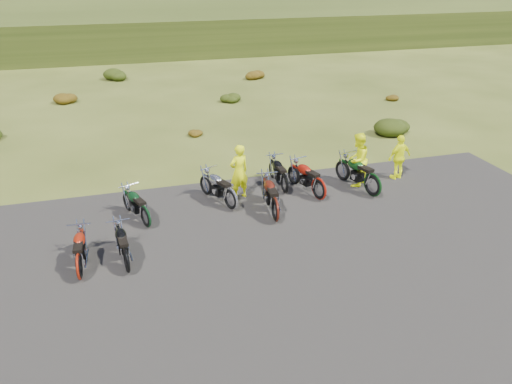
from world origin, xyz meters
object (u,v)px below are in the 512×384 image
object	(u,v)px
motorcycle_0	(128,272)
motorcycle_7	(371,197)
motorcycle_3	(231,210)
person_middle	(239,173)

from	to	relation	value
motorcycle_0	motorcycle_7	distance (m)	8.34
motorcycle_3	person_middle	size ratio (longest dim) A/B	1.13
motorcycle_0	motorcycle_7	size ratio (longest dim) A/B	0.82
motorcycle_0	person_middle	size ratio (longest dim) A/B	1.01
motorcycle_0	motorcycle_7	xyz separation A→B (m)	(8.01, 2.29, 0.00)
motorcycle_3	motorcycle_7	size ratio (longest dim) A/B	0.92
motorcycle_0	person_middle	world-z (taller)	person_middle
motorcycle_7	person_middle	distance (m)	4.49
motorcycle_3	motorcycle_7	distance (m)	4.73
motorcycle_3	person_middle	xyz separation A→B (m)	(0.47, 0.78, 0.91)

